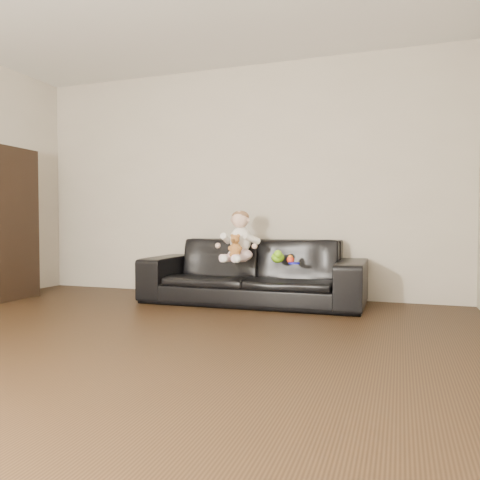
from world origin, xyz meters
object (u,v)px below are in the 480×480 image
at_px(toy_blue_disc, 294,263).
at_px(toy_rattle, 290,260).
at_px(cabinet, 5,224).
at_px(sofa, 253,271).
at_px(baby, 240,239).
at_px(teddy_bear, 235,246).
at_px(toy_green, 278,257).

bearing_deg(toy_blue_disc, toy_rattle, 141.72).
bearing_deg(toy_rattle, cabinet, -171.60).
distance_m(cabinet, toy_rattle, 3.11).
relative_size(sofa, baby, 4.34).
relative_size(baby, toy_rattle, 7.17).
relative_size(teddy_bear, toy_rattle, 3.00).
distance_m(teddy_bear, toy_blue_disc, 0.59).
relative_size(sofa, toy_green, 14.67).
xyz_separation_m(sofa, baby, (-0.10, -0.12, 0.33)).
bearing_deg(sofa, toy_rattle, -20.18).
height_order(toy_green, toy_blue_disc, toy_green).
bearing_deg(cabinet, toy_rattle, 7.91).
bearing_deg(toy_rattle, baby, 176.73).
relative_size(sofa, cabinet, 1.38).
bearing_deg(toy_green, cabinet, -170.65).
height_order(toy_rattle, toy_blue_disc, toy_rattle).
distance_m(teddy_bear, toy_rattle, 0.55).
height_order(sofa, toy_rattle, sofa).
distance_m(cabinet, teddy_bear, 2.57).
distance_m(sofa, toy_green, 0.35).
bearing_deg(teddy_bear, toy_green, 31.06).
bearing_deg(teddy_bear, cabinet, -163.61).
xyz_separation_m(sofa, toy_blue_disc, (0.47, -0.19, 0.11)).
relative_size(cabinet, toy_blue_disc, 15.20).
distance_m(toy_green, toy_blue_disc, 0.19).
bearing_deg(toy_green, teddy_bear, -158.03).
height_order(cabinet, toy_green, cabinet).
xyz_separation_m(teddy_bear, toy_green, (0.39, 0.16, -0.12)).
relative_size(sofa, toy_blue_disc, 20.95).
bearing_deg(cabinet, baby, 10.31).
distance_m(teddy_bear, toy_green, 0.43).
xyz_separation_m(cabinet, toy_green, (2.92, 0.48, -0.33)).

